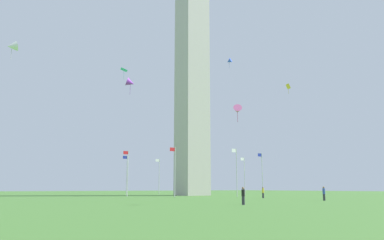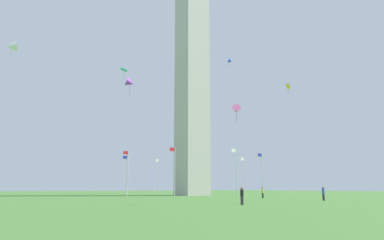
# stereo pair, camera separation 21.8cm
# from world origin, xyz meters

# --- Properties ---
(ground_plane) EXTENTS (260.00, 260.00, 0.00)m
(ground_plane) POSITION_xyz_m (0.00, 0.00, 0.00)
(ground_plane) COLOR #477A33
(obelisk_monument) EXTENTS (5.74, 5.74, 52.18)m
(obelisk_monument) POSITION_xyz_m (0.00, 0.00, 26.09)
(obelisk_monument) COLOR #B7B2A8
(obelisk_monument) RESTS_ON ground
(flagpole_n) EXTENTS (1.12, 0.14, 8.72)m
(flagpole_n) POSITION_xyz_m (14.81, 0.00, 4.75)
(flagpole_n) COLOR silver
(flagpole_n) RESTS_ON ground
(flagpole_ne) EXTENTS (1.12, 0.14, 8.72)m
(flagpole_ne) POSITION_xyz_m (10.49, 10.43, 4.75)
(flagpole_ne) COLOR silver
(flagpole_ne) RESTS_ON ground
(flagpole_e) EXTENTS (1.12, 0.14, 8.72)m
(flagpole_e) POSITION_xyz_m (0.06, 14.76, 4.75)
(flagpole_e) COLOR silver
(flagpole_e) RESTS_ON ground
(flagpole_se) EXTENTS (1.12, 0.14, 8.72)m
(flagpole_se) POSITION_xyz_m (-10.38, 10.43, 4.75)
(flagpole_se) COLOR silver
(flagpole_se) RESTS_ON ground
(flagpole_s) EXTENTS (1.12, 0.14, 8.72)m
(flagpole_s) POSITION_xyz_m (-14.70, 0.00, 4.75)
(flagpole_s) COLOR silver
(flagpole_s) RESTS_ON ground
(flagpole_sw) EXTENTS (1.12, 0.14, 8.72)m
(flagpole_sw) POSITION_xyz_m (-10.38, -10.43, 4.75)
(flagpole_sw) COLOR silver
(flagpole_sw) RESTS_ON ground
(flagpole_w) EXTENTS (1.12, 0.14, 8.72)m
(flagpole_w) POSITION_xyz_m (0.06, -14.76, 4.75)
(flagpole_w) COLOR silver
(flagpole_w) RESTS_ON ground
(flagpole_nw) EXTENTS (1.12, 0.14, 8.72)m
(flagpole_nw) POSITION_xyz_m (10.49, -10.43, 4.75)
(flagpole_nw) COLOR silver
(flagpole_nw) RESTS_ON ground
(person_blue_shirt) EXTENTS (0.32, 0.32, 1.77)m
(person_blue_shirt) POSITION_xyz_m (3.74, 36.16, 0.88)
(person_blue_shirt) COLOR #2D2D38
(person_blue_shirt) RESTS_ON ground
(person_black_shirt) EXTENTS (0.32, 0.32, 1.67)m
(person_black_shirt) POSITION_xyz_m (20.22, 39.69, 0.83)
(person_black_shirt) COLOR #2D2D38
(person_black_shirt) RESTS_ON ground
(person_yellow_shirt) EXTENTS (0.32, 0.32, 1.75)m
(person_yellow_shirt) POSITION_xyz_m (2.11, 23.53, 0.87)
(person_yellow_shirt) COLOR #2D2D38
(person_yellow_shirt) RESTS_ON ground
(kite_yellow_box) EXTENTS (0.96, 0.90, 1.96)m
(kite_yellow_box) POSITION_xyz_m (-8.03, 20.60, 20.28)
(kite_yellow_box) COLOR yellow
(kite_blue_delta) EXTENTS (1.45, 1.55, 2.05)m
(kite_blue_delta) POSITION_xyz_m (-4.15, 8.11, 28.14)
(kite_blue_delta) COLOR blue
(kite_cyan_diamond) EXTENTS (1.55, 1.59, 2.07)m
(kite_cyan_diamond) POSITION_xyz_m (17.19, 2.26, 23.96)
(kite_cyan_diamond) COLOR #33C6D1
(kite_white_delta) EXTENTS (1.48, 1.33, 2.49)m
(kite_white_delta) POSITION_xyz_m (38.64, 17.53, 19.16)
(kite_white_delta) COLOR white
(kite_pink_delta) EXTENTS (1.36, 1.42, 1.81)m
(kite_pink_delta) POSITION_xyz_m (19.88, 38.72, 9.37)
(kite_pink_delta) COLOR pink
(kite_purple_delta) EXTENTS (1.97, 1.82, 2.80)m
(kite_purple_delta) POSITION_xyz_m (20.64, 13.38, 18.22)
(kite_purple_delta) COLOR purple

